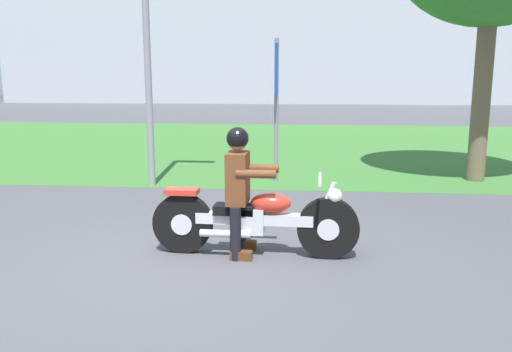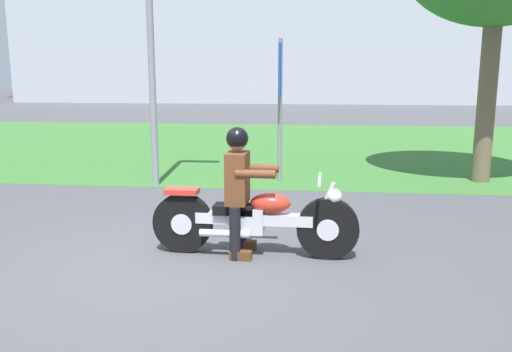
# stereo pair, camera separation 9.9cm
# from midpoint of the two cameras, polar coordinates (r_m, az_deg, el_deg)

# --- Properties ---
(ground) EXTENTS (120.00, 120.00, 0.00)m
(ground) POSITION_cam_midpoint_polar(r_m,az_deg,el_deg) (5.52, -9.28, -9.97)
(ground) COLOR #4C4C51
(grass_verge) EXTENTS (60.00, 12.00, 0.01)m
(grass_verge) POSITION_cam_midpoint_polar(r_m,az_deg,el_deg) (14.97, 0.13, 3.49)
(grass_verge) COLOR #3D7533
(grass_verge) RESTS_ON ground
(motorcycle_lead) EXTENTS (2.28, 0.66, 0.89)m
(motorcycle_lead) POSITION_cam_midpoint_polar(r_m,az_deg,el_deg) (5.73, -0.62, -4.78)
(motorcycle_lead) COLOR black
(motorcycle_lead) RESTS_ON ground
(rider_lead) EXTENTS (0.56, 0.48, 1.41)m
(rider_lead) POSITION_cam_midpoint_polar(r_m,az_deg,el_deg) (5.66, -2.31, -0.58)
(rider_lead) COLOR black
(rider_lead) RESTS_ON ground
(sign_banner) EXTENTS (0.08, 0.60, 2.60)m
(sign_banner) POSITION_cam_midpoint_polar(r_m,az_deg,el_deg) (9.60, 1.95, 9.58)
(sign_banner) COLOR gray
(sign_banner) RESTS_ON ground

